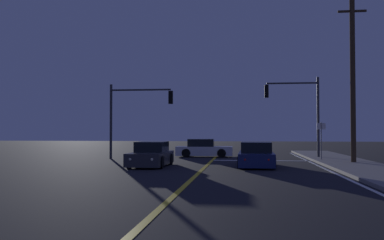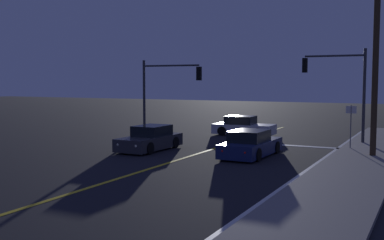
{
  "view_description": "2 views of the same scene",
  "coord_description": "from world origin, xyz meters",
  "px_view_note": "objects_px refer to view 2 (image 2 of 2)",
  "views": [
    {
      "loc": [
        2.04,
        -3.63,
        1.9
      ],
      "look_at": [
        -0.78,
        19.69,
        2.54
      ],
      "focal_mm": 39.84,
      "sensor_mm": 36.0,
      "label": 1
    },
    {
      "loc": [
        10.89,
        -3.22,
        3.84
      ],
      "look_at": [
        -0.24,
        18.96,
        1.78
      ],
      "focal_mm": 45.09,
      "sensor_mm": 36.0,
      "label": 2
    }
  ],
  "objects_px": {
    "traffic_signal_far_left": "(165,85)",
    "street_sign_corner": "(351,120)",
    "car_following_oncoming_white": "(243,127)",
    "traffic_signal_near_right": "(341,81)",
    "car_lead_oncoming_charcoal": "(150,139)",
    "utility_pole_right": "(376,49)",
    "car_side_waiting_navy": "(251,145)"
  },
  "relations": [
    {
      "from": "car_following_oncoming_white",
      "to": "traffic_signal_far_left",
      "type": "distance_m",
      "value": 6.18
    },
    {
      "from": "traffic_signal_far_left",
      "to": "street_sign_corner",
      "type": "bearing_deg",
      "value": -6.43
    },
    {
      "from": "traffic_signal_near_right",
      "to": "traffic_signal_far_left",
      "type": "relative_size",
      "value": 1.09
    },
    {
      "from": "car_following_oncoming_white",
      "to": "traffic_signal_far_left",
      "type": "bearing_deg",
      "value": -59.11
    },
    {
      "from": "car_side_waiting_navy",
      "to": "car_lead_oncoming_charcoal",
      "type": "xyz_separation_m",
      "value": [
        -5.71,
        -0.37,
        -0.0
      ]
    },
    {
      "from": "car_side_waiting_navy",
      "to": "street_sign_corner",
      "type": "xyz_separation_m",
      "value": [
        4.19,
        4.33,
        1.09
      ]
    },
    {
      "from": "car_following_oncoming_white",
      "to": "car_side_waiting_navy",
      "type": "xyz_separation_m",
      "value": [
        3.66,
        -8.66,
        0.0
      ]
    },
    {
      "from": "car_following_oncoming_white",
      "to": "car_lead_oncoming_charcoal",
      "type": "height_order",
      "value": "same"
    },
    {
      "from": "utility_pole_right",
      "to": "traffic_signal_near_right",
      "type": "bearing_deg",
      "value": 115.84
    },
    {
      "from": "car_following_oncoming_white",
      "to": "street_sign_corner",
      "type": "relative_size",
      "value": 1.72
    },
    {
      "from": "traffic_signal_near_right",
      "to": "street_sign_corner",
      "type": "bearing_deg",
      "value": 110.38
    },
    {
      "from": "car_following_oncoming_white",
      "to": "street_sign_corner",
      "type": "height_order",
      "value": "street_sign_corner"
    },
    {
      "from": "traffic_signal_far_left",
      "to": "utility_pole_right",
      "type": "xyz_separation_m",
      "value": [
        13.83,
        -3.64,
        1.83
      ]
    },
    {
      "from": "car_lead_oncoming_charcoal",
      "to": "traffic_signal_near_right",
      "type": "bearing_deg",
      "value": -139.37
    },
    {
      "from": "utility_pole_right",
      "to": "car_following_oncoming_white",
      "type": "bearing_deg",
      "value": 144.61
    },
    {
      "from": "car_following_oncoming_white",
      "to": "utility_pole_right",
      "type": "height_order",
      "value": "utility_pole_right"
    },
    {
      "from": "street_sign_corner",
      "to": "traffic_signal_near_right",
      "type": "bearing_deg",
      "value": 110.38
    },
    {
      "from": "traffic_signal_near_right",
      "to": "traffic_signal_far_left",
      "type": "height_order",
      "value": "traffic_signal_near_right"
    },
    {
      "from": "car_side_waiting_navy",
      "to": "traffic_signal_near_right",
      "type": "xyz_separation_m",
      "value": [
        3.16,
        7.13,
        3.21
      ]
    },
    {
      "from": "car_side_waiting_navy",
      "to": "street_sign_corner",
      "type": "height_order",
      "value": "street_sign_corner"
    },
    {
      "from": "traffic_signal_far_left",
      "to": "street_sign_corner",
      "type": "distance_m",
      "value": 12.64
    },
    {
      "from": "car_following_oncoming_white",
      "to": "car_side_waiting_navy",
      "type": "distance_m",
      "value": 9.4
    },
    {
      "from": "utility_pole_right",
      "to": "street_sign_corner",
      "type": "height_order",
      "value": "utility_pole_right"
    },
    {
      "from": "car_following_oncoming_white",
      "to": "traffic_signal_near_right",
      "type": "relative_size",
      "value": 0.75
    },
    {
      "from": "car_side_waiting_navy",
      "to": "utility_pole_right",
      "type": "height_order",
      "value": "utility_pole_right"
    },
    {
      "from": "car_lead_oncoming_charcoal",
      "to": "utility_pole_right",
      "type": "relative_size",
      "value": 0.43
    },
    {
      "from": "car_lead_oncoming_charcoal",
      "to": "utility_pole_right",
      "type": "distance_m",
      "value": 12.52
    },
    {
      "from": "traffic_signal_far_left",
      "to": "car_following_oncoming_white",
      "type": "bearing_deg",
      "value": 32.67
    },
    {
      "from": "traffic_signal_far_left",
      "to": "traffic_signal_near_right",
      "type": "bearing_deg",
      "value": 7.01
    },
    {
      "from": "utility_pole_right",
      "to": "street_sign_corner",
      "type": "bearing_deg",
      "value": 122.01
    },
    {
      "from": "car_side_waiting_navy",
      "to": "street_sign_corner",
      "type": "distance_m",
      "value": 6.12
    },
    {
      "from": "car_side_waiting_navy",
      "to": "car_following_oncoming_white",
      "type": "bearing_deg",
      "value": 113.76
    }
  ]
}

